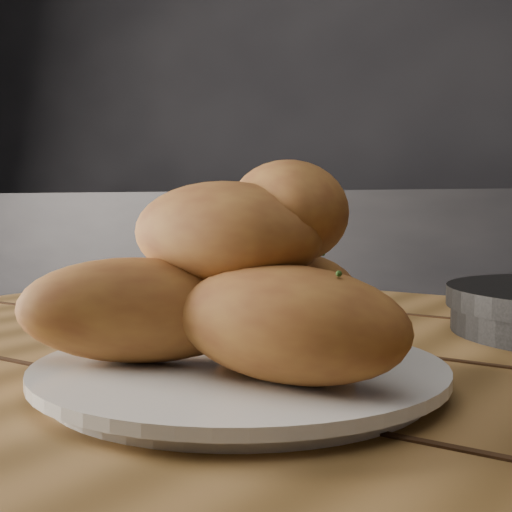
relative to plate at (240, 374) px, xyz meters
The scene contains 4 objects.
back_wall 1.61m from the plate, 101.50° to the left, with size 4.00×0.04×2.70m, color black.
counter 1.25m from the plate, 104.34° to the left, with size 2.80×0.60×0.90m, color black.
plate is the anchor object (origin of this frame).
bread_rolls 0.07m from the plate, 117.07° to the left, with size 0.29×0.26×0.14m.
Camera 1 is at (0.58, 0.14, 0.88)m, focal length 50.00 mm.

